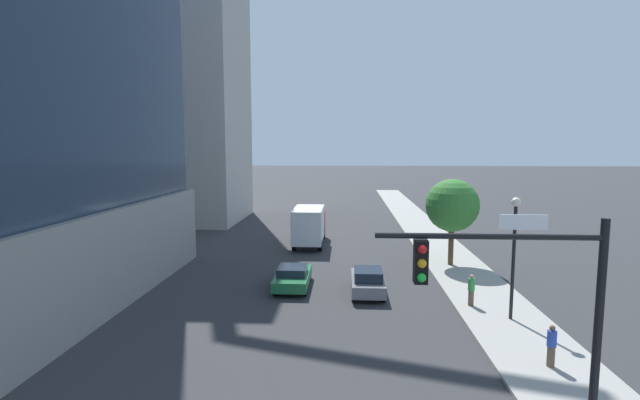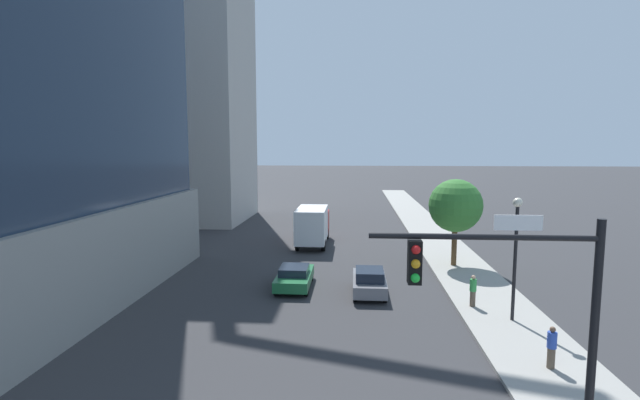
% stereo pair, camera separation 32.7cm
% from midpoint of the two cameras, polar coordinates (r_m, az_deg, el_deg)
% --- Properties ---
extents(sidewalk, '(4.12, 120.00, 0.15)m').
position_cam_midpoint_polar(sidewalk, '(30.16, 18.77, -9.60)').
color(sidewalk, '#9E9B93').
rests_on(sidewalk, ground).
extents(construction_building, '(26.14, 15.19, 42.40)m').
position_cam_midpoint_polar(construction_building, '(55.85, -16.94, 17.38)').
color(construction_building, '#B2AFA8').
rests_on(construction_building, ground).
extents(traffic_light_pole, '(5.40, 0.48, 6.58)m').
position_cam_midpoint_polar(traffic_light_pole, '(12.11, 24.06, -11.44)').
color(traffic_light_pole, black).
rests_on(traffic_light_pole, sidewalk).
extents(street_lamp, '(0.44, 0.44, 5.83)m').
position_cam_midpoint_polar(street_lamp, '(23.35, 23.51, -4.66)').
color(street_lamp, black).
rests_on(street_lamp, sidewalk).
extents(street_tree, '(3.64, 3.64, 5.99)m').
position_cam_midpoint_polar(street_tree, '(32.83, 16.74, -0.70)').
color(street_tree, brown).
rests_on(street_tree, sidewalk).
extents(car_gray, '(1.84, 4.08, 1.50)m').
position_cam_midpoint_polar(car_gray, '(26.56, 6.50, -10.00)').
color(car_gray, slate).
rests_on(car_gray, ground).
extents(car_green, '(1.95, 4.28, 1.33)m').
position_cam_midpoint_polar(car_green, '(27.60, -2.84, -9.47)').
color(car_green, '#1E6638').
rests_on(car_green, ground).
extents(box_truck, '(2.39, 7.22, 3.30)m').
position_cam_midpoint_polar(box_truck, '(38.91, -0.67, -3.01)').
color(box_truck, '#B21E1E').
rests_on(box_truck, ground).
extents(pedestrian_blue_shirt, '(0.34, 0.34, 1.59)m').
position_cam_midpoint_polar(pedestrian_blue_shirt, '(19.81, 27.24, -15.93)').
color(pedestrian_blue_shirt, brown).
rests_on(pedestrian_blue_shirt, sidewalk).
extents(pedestrian_green_shirt, '(0.34, 0.34, 1.64)m').
position_cam_midpoint_polar(pedestrian_green_shirt, '(25.31, 18.81, -10.59)').
color(pedestrian_green_shirt, brown).
rests_on(pedestrian_green_shirt, sidewalk).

